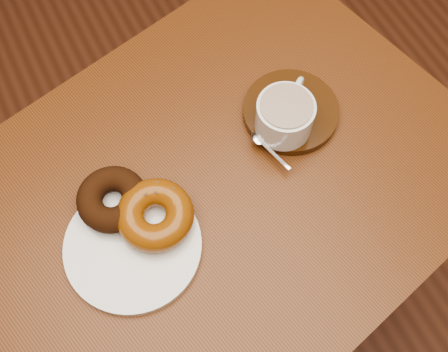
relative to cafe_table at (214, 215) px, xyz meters
name	(u,v)px	position (x,y,z in m)	size (l,w,h in m)	color
ground	(257,333)	(0.06, -0.14, -0.69)	(6.00, 6.00, 0.00)	brown
cafe_table	(214,215)	(0.00, 0.00, 0.00)	(1.00, 0.84, 0.82)	#613114
donut_plate	(133,246)	(-0.16, -0.04, 0.14)	(0.21, 0.21, 0.01)	white
donut_cinnamon	(112,199)	(-0.15, 0.04, 0.16)	(0.11, 0.11, 0.04)	black
donut_caramel	(155,215)	(-0.11, -0.02, 0.17)	(0.16, 0.16, 0.04)	#89480F
saucer	(291,111)	(0.18, 0.06, 0.14)	(0.16, 0.16, 0.02)	#371B07
coffee_cup	(285,115)	(0.15, 0.04, 0.18)	(0.11, 0.10, 0.07)	white
teaspoon	(261,142)	(0.10, 0.03, 0.15)	(0.03, 0.09, 0.01)	silver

